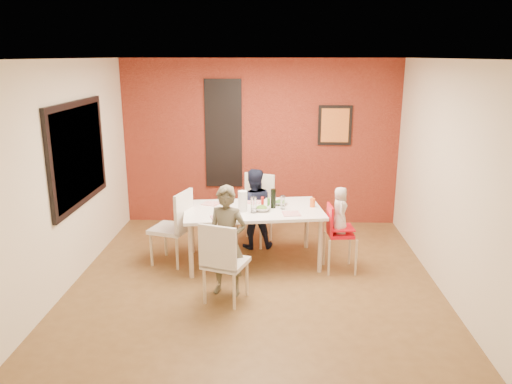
{
  "coord_description": "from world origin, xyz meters",
  "views": [
    {
      "loc": [
        0.23,
        -5.84,
        2.74
      ],
      "look_at": [
        0.0,
        0.3,
        1.05
      ],
      "focal_mm": 35.0,
      "sensor_mm": 36.0,
      "label": 1
    }
  ],
  "objects_px": {
    "dining_table": "(253,213)",
    "toddler": "(340,210)",
    "child_near": "(227,241)",
    "paper_towel_roll": "(243,201)",
    "child_far": "(253,209)",
    "chair_far": "(256,205)",
    "chair_left": "(176,224)",
    "high_chair": "(337,232)",
    "wine_bottle": "(273,199)",
    "chair_near": "(222,259)"
  },
  "relations": [
    {
      "from": "dining_table",
      "to": "chair_left",
      "type": "relative_size",
      "value": 1.92
    },
    {
      "from": "child_near",
      "to": "paper_towel_roll",
      "type": "bearing_deg",
      "value": 96.85
    },
    {
      "from": "dining_table",
      "to": "paper_towel_roll",
      "type": "distance_m",
      "value": 0.27
    },
    {
      "from": "chair_near",
      "to": "high_chair",
      "type": "distance_m",
      "value": 1.69
    },
    {
      "from": "paper_towel_roll",
      "to": "dining_table",
      "type": "bearing_deg",
      "value": 40.73
    },
    {
      "from": "chair_far",
      "to": "child_far",
      "type": "distance_m",
      "value": 0.25
    },
    {
      "from": "dining_table",
      "to": "toddler",
      "type": "relative_size",
      "value": 3.24
    },
    {
      "from": "high_chair",
      "to": "child_near",
      "type": "distance_m",
      "value": 1.55
    },
    {
      "from": "dining_table",
      "to": "chair_near",
      "type": "bearing_deg",
      "value": -103.72
    },
    {
      "from": "dining_table",
      "to": "wine_bottle",
      "type": "relative_size",
      "value": 7.46
    },
    {
      "from": "dining_table",
      "to": "chair_far",
      "type": "height_order",
      "value": "chair_far"
    },
    {
      "from": "chair_near",
      "to": "chair_far",
      "type": "height_order",
      "value": "chair_far"
    },
    {
      "from": "chair_far",
      "to": "paper_towel_roll",
      "type": "height_order",
      "value": "paper_towel_roll"
    },
    {
      "from": "dining_table",
      "to": "chair_near",
      "type": "height_order",
      "value": "chair_near"
    },
    {
      "from": "child_near",
      "to": "wine_bottle",
      "type": "distance_m",
      "value": 1.16
    },
    {
      "from": "chair_far",
      "to": "wine_bottle",
      "type": "distance_m",
      "value": 0.85
    },
    {
      "from": "chair_left",
      "to": "paper_towel_roll",
      "type": "height_order",
      "value": "paper_towel_roll"
    },
    {
      "from": "paper_towel_roll",
      "to": "child_far",
      "type": "bearing_deg",
      "value": 80.4
    },
    {
      "from": "chair_near",
      "to": "child_far",
      "type": "bearing_deg",
      "value": -79.46
    },
    {
      "from": "high_chair",
      "to": "dining_table",
      "type": "bearing_deg",
      "value": 72.47
    },
    {
      "from": "child_near",
      "to": "toddler",
      "type": "distance_m",
      "value": 1.57
    },
    {
      "from": "chair_left",
      "to": "paper_towel_roll",
      "type": "bearing_deg",
      "value": 106.02
    },
    {
      "from": "child_far",
      "to": "toddler",
      "type": "bearing_deg",
      "value": 137.94
    },
    {
      "from": "chair_far",
      "to": "paper_towel_roll",
      "type": "xyz_separation_m",
      "value": [
        -0.15,
        -0.91,
        0.32
      ]
    },
    {
      "from": "chair_left",
      "to": "toddler",
      "type": "height_order",
      "value": "toddler"
    },
    {
      "from": "chair_left",
      "to": "wine_bottle",
      "type": "bearing_deg",
      "value": 113.39
    },
    {
      "from": "chair_left",
      "to": "child_far",
      "type": "distance_m",
      "value": 1.19
    },
    {
      "from": "high_chair",
      "to": "toddler",
      "type": "bearing_deg",
      "value": -85.26
    },
    {
      "from": "chair_far",
      "to": "paper_towel_roll",
      "type": "bearing_deg",
      "value": -77.63
    },
    {
      "from": "wine_bottle",
      "to": "chair_left",
      "type": "bearing_deg",
      "value": -173.86
    },
    {
      "from": "dining_table",
      "to": "child_far",
      "type": "relative_size",
      "value": 1.65
    },
    {
      "from": "child_far",
      "to": "high_chair",
      "type": "bearing_deg",
      "value": 137.3
    },
    {
      "from": "high_chair",
      "to": "wine_bottle",
      "type": "relative_size",
      "value": 3.42
    },
    {
      "from": "chair_far",
      "to": "wine_bottle",
      "type": "xyz_separation_m",
      "value": [
        0.25,
        -0.75,
        0.32
      ]
    },
    {
      "from": "child_far",
      "to": "toddler",
      "type": "xyz_separation_m",
      "value": [
        1.14,
        -0.79,
        0.24
      ]
    },
    {
      "from": "chair_left",
      "to": "paper_towel_roll",
      "type": "distance_m",
      "value": 0.95
    },
    {
      "from": "dining_table",
      "to": "chair_far",
      "type": "bearing_deg",
      "value": 88.84
    },
    {
      "from": "chair_left",
      "to": "chair_far",
      "type": "bearing_deg",
      "value": 147.72
    },
    {
      "from": "wine_bottle",
      "to": "child_far",
      "type": "bearing_deg",
      "value": 119.74
    },
    {
      "from": "chair_near",
      "to": "paper_towel_roll",
      "type": "relative_size",
      "value": 3.55
    },
    {
      "from": "toddler",
      "to": "paper_towel_roll",
      "type": "relative_size",
      "value": 2.22
    },
    {
      "from": "chair_left",
      "to": "child_near",
      "type": "relative_size",
      "value": 0.77
    },
    {
      "from": "chair_far",
      "to": "high_chair",
      "type": "xyz_separation_m",
      "value": [
        1.09,
        -1.04,
        -0.03
      ]
    },
    {
      "from": "toddler",
      "to": "child_far",
      "type": "bearing_deg",
      "value": 57.39
    },
    {
      "from": "dining_table",
      "to": "high_chair",
      "type": "bearing_deg",
      "value": -12.33
    },
    {
      "from": "child_near",
      "to": "chair_left",
      "type": "bearing_deg",
      "value": 147.31
    },
    {
      "from": "chair_left",
      "to": "high_chair",
      "type": "xyz_separation_m",
      "value": [
        2.13,
        -0.15,
        -0.03
      ]
    },
    {
      "from": "dining_table",
      "to": "chair_far",
      "type": "xyz_separation_m",
      "value": [
        0.02,
        0.8,
        -0.12
      ]
    },
    {
      "from": "dining_table",
      "to": "chair_left",
      "type": "distance_m",
      "value": 1.04
    },
    {
      "from": "child_near",
      "to": "wine_bottle",
      "type": "xyz_separation_m",
      "value": [
        0.53,
        1.0,
        0.23
      ]
    }
  ]
}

